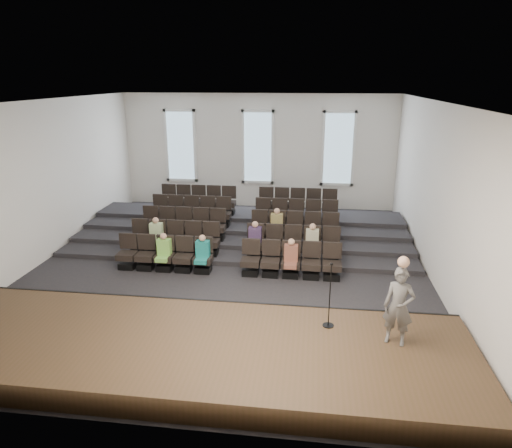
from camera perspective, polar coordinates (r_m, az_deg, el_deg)
The scene contains 14 objects.
ground at distance 14.43m, azimuth -3.23°, elevation -5.20°, with size 14.00×14.00×0.00m, color black.
ceiling at distance 13.29m, azimuth -3.62°, elevation 15.09°, with size 12.00×14.00×0.02m, color white.
wall_back at distance 20.45m, azimuth 0.25°, elevation 9.04°, with size 12.00×0.04×5.00m, color white.
wall_front at distance 7.24m, azimuth -13.79°, elevation -8.53°, with size 12.00×0.04×5.00m, color white.
wall_left at distance 15.89m, azimuth -25.36°, elevation 4.72°, with size 0.04×14.00×5.00m, color white.
wall_right at distance 13.87m, azimuth 21.89°, elevation 3.45°, with size 0.04×14.00×5.00m, color white.
stage at distance 9.92m, azimuth -8.78°, elevation -15.36°, with size 11.80×3.60×0.50m, color #3E2B1A.
stage_lip at distance 11.39m, azimuth -6.33°, elevation -10.56°, with size 11.80×0.06×0.52m, color black.
risers at distance 17.28m, azimuth -1.34°, elevation -0.51°, with size 11.80×4.80×0.60m.
seating_rows at distance 15.60m, azimuth -2.25°, elevation -0.70°, with size 6.80×4.70×1.67m.
windows at distance 20.36m, azimuth 0.23°, elevation 9.57°, with size 8.44×0.10×3.24m.
audience at distance 14.25m, azimuth -2.42°, elevation -2.09°, with size 5.45×2.64×1.10m.
speaker at distance 9.62m, azimuth 17.42°, elevation -9.82°, with size 0.60×0.39×1.63m, color #53514E.
mic_stand at distance 10.07m, azimuth 9.13°, elevation -10.28°, with size 0.25×0.25×1.48m.
Camera 1 is at (2.50, -13.03, 5.66)m, focal length 32.00 mm.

